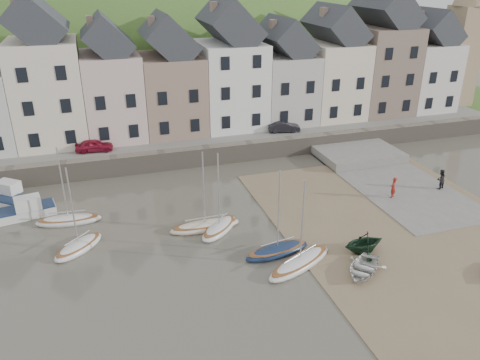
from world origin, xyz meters
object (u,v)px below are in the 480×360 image
object	(u,v)px
rowboat_green	(364,242)
person_dark	(440,179)
rowboat_white	(363,268)
person_red	(393,188)
car_left	(94,145)
sailboat_0	(69,220)
car_right	(284,127)

from	to	relation	value
rowboat_green	person_dark	bearing A→B (deg)	116.98
rowboat_white	rowboat_green	xyz separation A→B (m)	(1.28, 2.12, 0.41)
person_red	car_left	xyz separation A→B (m)	(-23.28, 14.59, 1.17)
rowboat_green	person_red	size ratio (longest dim) A/B	1.61
rowboat_green	car_left	size ratio (longest dim) A/B	0.84
rowboat_white	car_left	bearing A→B (deg)	171.58
person_red	sailboat_0	bearing A→B (deg)	-48.23
sailboat_0	person_dark	size ratio (longest dim) A/B	3.56
car_left	car_right	distance (m)	19.49
rowboat_white	rowboat_green	bearing A→B (deg)	107.04
rowboat_white	person_red	xyz separation A→B (m)	(7.92, 8.61, 0.61)
sailboat_0	person_dark	xyz separation A→B (m)	(30.59, -3.54, 0.75)
rowboat_green	person_red	world-z (taller)	person_red
rowboat_white	car_left	distance (m)	27.88
rowboat_white	car_right	bearing A→B (deg)	127.98
sailboat_0	rowboat_white	xyz separation A→B (m)	(17.77, -12.41, 0.15)
sailboat_0	rowboat_white	distance (m)	21.68
rowboat_white	person_dark	distance (m)	15.60
sailboat_0	car_right	distance (m)	24.50
car_right	car_left	bearing A→B (deg)	101.76
person_dark	car_left	distance (m)	31.63
sailboat_0	car_left	xyz separation A→B (m)	(2.42, 10.79, 1.93)
car_left	person_red	bearing A→B (deg)	-116.25
person_dark	car_left	xyz separation A→B (m)	(-28.17, 14.34, 1.18)
person_red	car_right	bearing A→B (deg)	-115.27
car_left	car_right	world-z (taller)	car_left
rowboat_green	car_left	xyz separation A→B (m)	(-16.63, 21.09, 1.37)
car_left	rowboat_green	bearing A→B (deg)	-135.91
rowboat_green	person_dark	world-z (taller)	person_dark
car_left	rowboat_white	bearing A→B (deg)	-140.68
rowboat_green	car_left	bearing A→B (deg)	-145.08
rowboat_white	car_left	size ratio (longest dim) A/B	0.99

